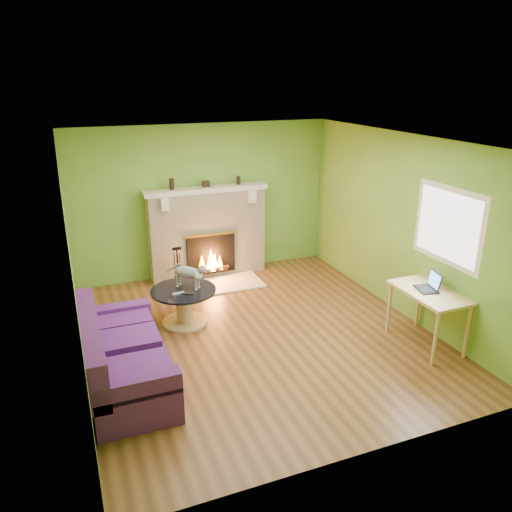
{
  "coord_description": "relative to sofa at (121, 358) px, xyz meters",
  "views": [
    {
      "loc": [
        -2.24,
        -5.63,
        3.35
      ],
      "look_at": [
        0.14,
        0.4,
        0.98
      ],
      "focal_mm": 35.0,
      "sensor_mm": 36.0,
      "label": 1
    }
  ],
  "objects": [
    {
      "name": "floor",
      "position": [
        1.86,
        0.51,
        -0.33
      ],
      "size": [
        5.0,
        5.0,
        0.0
      ],
      "primitive_type": "plane",
      "color": "#553218",
      "rests_on": "ground"
    },
    {
      "name": "fireplace",
      "position": [
        1.86,
        2.83,
        0.44
      ],
      "size": [
        2.1,
        0.46,
        1.58
      ],
      "color": "beige",
      "rests_on": "floor"
    },
    {
      "name": "wall_left",
      "position": [
        -0.39,
        0.51,
        0.97
      ],
      "size": [
        0.0,
        5.0,
        5.0
      ],
      "primitive_type": "plane",
      "rotation": [
        1.57,
        0.0,
        1.57
      ],
      "color": "#54852B",
      "rests_on": "floor"
    },
    {
      "name": "cat",
      "position": [
        1.1,
        1.25,
        0.37
      ],
      "size": [
        0.59,
        0.57,
        0.37
      ],
      "primitive_type": null,
      "rotation": [
        0.0,
        0.0,
        0.81
      ],
      "color": "slate",
      "rests_on": "coffee_table"
    },
    {
      "name": "mantel",
      "position": [
        1.86,
        2.81,
        1.21
      ],
      "size": [
        2.1,
        0.28,
        0.08
      ],
      "primitive_type": "cube",
      "color": "beige",
      "rests_on": "fireplace"
    },
    {
      "name": "mantel_vase_left",
      "position": [
        1.29,
        2.84,
        1.34
      ],
      "size": [
        0.08,
        0.08,
        0.18
      ],
      "primitive_type": "cylinder",
      "color": "black",
      "rests_on": "mantel"
    },
    {
      "name": "wall_back",
      "position": [
        1.86,
        3.01,
        0.97
      ],
      "size": [
        5.0,
        0.0,
        5.0
      ],
      "primitive_type": "plane",
      "rotation": [
        1.57,
        0.0,
        0.0
      ],
      "color": "#54852B",
      "rests_on": "floor"
    },
    {
      "name": "wall_front",
      "position": [
        1.86,
        -1.99,
        0.97
      ],
      "size": [
        5.0,
        0.0,
        5.0
      ],
      "primitive_type": "plane",
      "rotation": [
        -1.57,
        0.0,
        0.0
      ],
      "color": "#54852B",
      "rests_on": "floor"
    },
    {
      "name": "window_pane",
      "position": [
        4.09,
        -0.39,
        1.22
      ],
      "size": [
        0.0,
        1.06,
        1.06
      ],
      "primitive_type": "plane",
      "rotation": [
        1.57,
        0.0,
        -1.57
      ],
      "color": "white",
      "rests_on": "wall_right"
    },
    {
      "name": "fire_tools",
      "position": [
        1.23,
        2.46,
        0.04
      ],
      "size": [
        0.18,
        0.18,
        0.69
      ],
      "primitive_type": null,
      "color": "black",
      "rests_on": "hearth"
    },
    {
      "name": "desk",
      "position": [
        3.81,
        -0.54,
        0.33
      ],
      "size": [
        0.59,
        1.02,
        0.76
      ],
      "color": "tan",
      "rests_on": "floor"
    },
    {
      "name": "window_frame",
      "position": [
        4.1,
        -0.39,
        1.22
      ],
      "size": [
        0.0,
        1.2,
        1.2
      ],
      "primitive_type": "plane",
      "rotation": [
        1.57,
        0.0,
        -1.57
      ],
      "color": "silver",
      "rests_on": "wall_right"
    },
    {
      "name": "ceiling",
      "position": [
        1.86,
        0.51,
        2.27
      ],
      "size": [
        5.0,
        5.0,
        0.0
      ],
      "primitive_type": "plane",
      "rotation": [
        3.14,
        0.0,
        0.0
      ],
      "color": "white",
      "rests_on": "wall_back"
    },
    {
      "name": "remote_black",
      "position": [
        1.04,
        1.02,
        0.2
      ],
      "size": [
        0.16,
        0.11,
        0.02
      ],
      "primitive_type": "cube",
      "rotation": [
        0.0,
        0.0,
        -0.48
      ],
      "color": "black",
      "rests_on": "coffee_table"
    },
    {
      "name": "mantel_box",
      "position": [
        1.86,
        2.84,
        1.3
      ],
      "size": [
        0.12,
        0.08,
        0.1
      ],
      "primitive_type": "cube",
      "color": "black",
      "rests_on": "mantel"
    },
    {
      "name": "coffee_table",
      "position": [
        1.02,
        1.2,
        -0.03
      ],
      "size": [
        0.92,
        0.92,
        0.52
      ],
      "color": "tan",
      "rests_on": "floor"
    },
    {
      "name": "wall_right",
      "position": [
        4.11,
        0.51,
        0.97
      ],
      "size": [
        0.0,
        5.0,
        5.0
      ],
      "primitive_type": "plane",
      "rotation": [
        1.57,
        0.0,
        -1.57
      ],
      "color": "#54852B",
      "rests_on": "floor"
    },
    {
      "name": "remote_silver",
      "position": [
        0.92,
        1.08,
        0.2
      ],
      "size": [
        0.17,
        0.07,
        0.02
      ],
      "primitive_type": "cube",
      "rotation": [
        0.0,
        0.0,
        0.15
      ],
      "color": "gray",
      "rests_on": "coffee_table"
    },
    {
      "name": "sofa",
      "position": [
        0.0,
        0.0,
        0.0
      ],
      "size": [
        0.88,
        1.91,
        0.86
      ],
      "color": "#3C185B",
      "rests_on": "floor"
    },
    {
      "name": "laptop",
      "position": [
        3.79,
        -0.49,
        0.54
      ],
      "size": [
        0.32,
        0.35,
        0.22
      ],
      "primitive_type": null,
      "rotation": [
        0.0,
        0.0,
        -0.23
      ],
      "color": "black",
      "rests_on": "desk"
    },
    {
      "name": "mantel_vase_right",
      "position": [
        2.44,
        2.84,
        1.32
      ],
      "size": [
        0.07,
        0.07,
        0.14
      ],
      "primitive_type": "cylinder",
      "color": "black",
      "rests_on": "mantel"
    },
    {
      "name": "hearth",
      "position": [
        1.86,
        2.31,
        -0.32
      ],
      "size": [
        1.5,
        0.75,
        0.03
      ],
      "primitive_type": "cube",
      "color": "beige",
      "rests_on": "floor"
    }
  ]
}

